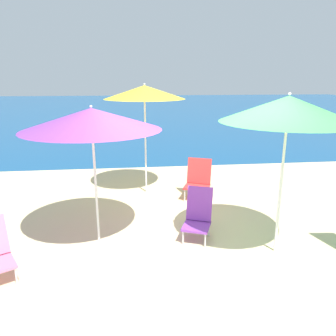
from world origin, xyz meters
TOP-DOWN VIEW (x-y plane):
  - ground_plane at (0.00, 0.00)m, footprint 60.00×60.00m
  - sea_water at (0.00, 24.58)m, footprint 60.00×40.00m
  - beach_umbrella_green at (1.24, -0.34)m, footprint 1.82×1.82m
  - beach_umbrella_purple at (-1.38, 0.32)m, footprint 2.03×2.03m
  - beach_umbrella_yellow at (-0.51, 2.50)m, footprint 1.71×1.71m
  - beach_chair_red at (0.56, 2.01)m, footprint 0.66×0.67m
  - beach_chair_purple at (0.20, 0.24)m, footprint 0.57×0.64m

SIDE VIEW (x-z plane):
  - ground_plane at x=0.00m, z-range 0.00..0.00m
  - sea_water at x=0.00m, z-range 0.00..0.01m
  - beach_chair_purple at x=0.20m, z-range -0.01..0.79m
  - beach_chair_red at x=0.56m, z-range 0.01..0.84m
  - beach_umbrella_purple at x=-1.38m, z-range 0.85..2.96m
  - beach_umbrella_green at x=1.24m, z-range 0.93..3.22m
  - beach_umbrella_yellow at x=-0.51m, z-range 1.00..3.37m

